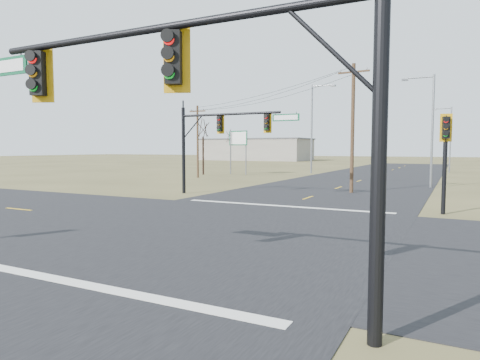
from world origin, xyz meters
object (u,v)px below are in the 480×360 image
Objects in this scene: utility_pole_far at (198,140)px; streetlight_a at (430,125)px; bare_tree_a at (203,127)px; bare_tree_b at (231,135)px; utility_pole_near at (353,126)px; pedestal_signal_ne at (445,143)px; streetlight_c at (314,124)px; streetlight_b at (449,136)px; highway_sign at (238,143)px; mast_arm_far at (223,130)px; mast_arm_near at (174,81)px.

streetlight_a reaches higher than utility_pole_far.
bare_tree_a is 1.13× the size of bare_tree_b.
bare_tree_b is (-24.05, 26.09, 0.35)m from utility_pole_near.
bare_tree_a is (-25.65, 6.34, 0.61)m from streetlight_a.
streetlight_a reaches higher than pedestal_signal_ne.
bare_tree_b is at bearing -177.84° from streetlight_c.
pedestal_signal_ne is 15.34m from streetlight_a.
bare_tree_a is at bearing 147.59° from utility_pole_near.
bare_tree_b is (-29.70, -5.16, 0.34)m from streetlight_b.
pedestal_signal_ne is 29.97m from utility_pole_far.
streetlight_b is 1.18× the size of bare_tree_a.
highway_sign is at bearing 80.67° from utility_pole_far.
streetlight_a is at bearing 46.49° from mast_arm_far.
utility_pole_far reaches higher than mast_arm_far.
highway_sign is at bearing 146.26° from streetlight_a.
mast_arm_near is at bearing -57.97° from utility_pole_far.
bare_tree_a reaches higher than pedestal_signal_ne.
mast_arm_near is 1.17× the size of mast_arm_far.
utility_pole_near is (-1.71, 24.06, 0.24)m from mast_arm_near.
streetlight_c reaches higher than highway_sign.
streetlight_a reaches higher than bare_tree_b.
mast_arm_far is at bearing -142.72° from utility_pole_near.
mast_arm_far is 1.36× the size of bare_tree_b.
utility_pole_near is (7.47, 5.69, 0.37)m from mast_arm_far.
highway_sign is (-23.70, 23.99, 0.34)m from pedestal_signal_ne.
bare_tree_a is at bearing 154.13° from streetlight_a.
streetlight_a is at bearing -13.87° from bare_tree_a.
streetlight_a is (12.17, 12.66, 0.70)m from mast_arm_far.
bare_tree_a is (-2.33, 4.84, 1.62)m from utility_pole_far.
bare_tree_b is at bearing 117.90° from mast_arm_far.
highway_sign is at bearing -122.48° from streetlight_c.
streetlight_a is (4.69, 6.97, 0.34)m from utility_pole_near.
mast_arm_far is at bearing -54.62° from bare_tree_a.
mast_arm_near reaches higher than pedestal_signal_ne.
mast_arm_near is 1.92× the size of highway_sign.
utility_pole_near is (-6.27, 8.20, 1.30)m from pedestal_signal_ne.
mast_arm_far is 1.79× the size of pedestal_signal_ne.
streetlight_c is (-11.54, 46.21, 1.77)m from mast_arm_near.
utility_pole_near is 1.43× the size of bare_tree_b.
mast_arm_near is 1.20× the size of streetlight_b.
utility_pole_near is at bearing -47.33° from bare_tree_b.
pedestal_signal_ne is 45.80m from bare_tree_b.
streetlight_a is 0.81× the size of streetlight_c.
streetlight_c is at bearing 113.92° from utility_pole_near.
mast_arm_near is 1.12× the size of utility_pole_near.
mast_arm_near is at bearing -63.08° from mast_arm_far.
mast_arm_near is 0.91× the size of streetlight_c.
bare_tree_b reaches higher than mast_arm_far.
mast_arm_near is 38.37m from utility_pole_far.
streetlight_b is (13.12, 36.93, 0.38)m from mast_arm_far.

